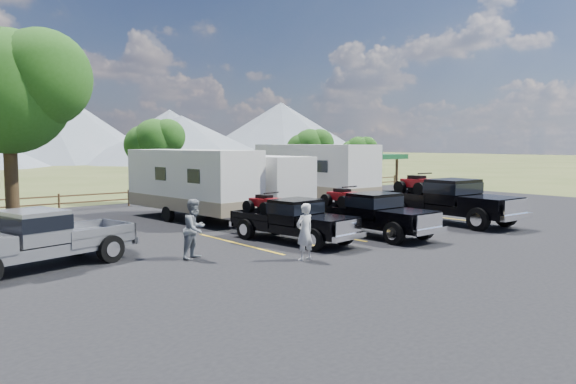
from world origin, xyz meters
TOP-DOWN VIEW (x-y plane):
  - ground at (0.00, 0.00)m, footprint 320.00×320.00m
  - asphalt_lot at (0.00, 3.00)m, footprint 44.00×34.00m
  - stall_lines at (0.00, 4.00)m, footprint 12.12×5.50m
  - tree_big_nw at (-12.55, 9.03)m, footprint 5.54×5.18m
  - tree_ne_a at (8.97, 17.01)m, footprint 3.11×2.92m
  - tree_ne_b at (14.98, 18.01)m, footprint 2.77×2.59m
  - tree_north at (-2.03, 19.02)m, footprint 3.46×3.24m
  - rail_fence at (2.00, 18.50)m, footprint 36.12×0.12m
  - pavilion at (13.00, 17.00)m, footprint 6.20×6.20m
  - rig_left at (-4.20, 3.08)m, footprint 2.44×5.61m
  - rig_center at (-0.82, 2.20)m, footprint 2.12×5.81m
  - rig_right at (4.69, 2.38)m, footprint 2.56×6.91m
  - trailer_left at (-4.11, 10.71)m, footprint 3.20×9.81m
  - trailer_center at (-0.92, 9.96)m, footprint 2.63×8.88m
  - trailer_right at (4.98, 12.07)m, footprint 2.80×10.41m
  - pickup_silver at (-12.93, 4.26)m, footprint 6.16×3.16m
  - person_a at (-6.01, 0.21)m, footprint 0.69×0.48m
  - person_b at (-8.58, 2.64)m, footprint 1.16×1.06m

SIDE VIEW (x-z plane):
  - ground at x=0.00m, z-range 0.00..0.00m
  - asphalt_lot at x=0.00m, z-range 0.00..0.04m
  - stall_lines at x=0.00m, z-range 0.04..0.05m
  - rail_fence at x=2.00m, z-range 0.11..1.11m
  - rig_left at x=-4.20m, z-range 0.01..1.82m
  - person_a at x=-6.01m, z-range 0.04..1.86m
  - pickup_silver at x=-12.93m, z-range 0.08..1.84m
  - rig_center at x=-0.82m, z-range 0.00..1.94m
  - person_b at x=-8.58m, z-range 0.04..1.98m
  - rig_right at x=4.69m, z-range 0.00..2.29m
  - trailer_center at x=-0.92m, z-range 0.11..3.19m
  - trailer_left at x=-4.11m, z-range 0.12..3.51m
  - trailer_right at x=4.98m, z-range 0.12..3.75m
  - pavilion at x=13.00m, z-range 1.18..4.40m
  - tree_ne_b at x=14.98m, z-range 0.99..5.26m
  - tree_ne_a at x=8.97m, z-range 1.10..5.86m
  - tree_north at x=-2.03m, z-range 1.21..6.46m
  - tree_big_nw at x=-12.55m, z-range 1.68..9.52m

